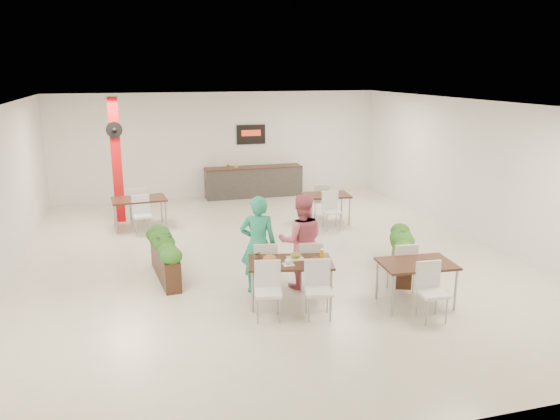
{
  "coord_description": "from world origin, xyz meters",
  "views": [
    {
      "loc": [
        -2.67,
        -10.61,
        3.86
      ],
      "look_at": [
        0.19,
        -0.32,
        1.1
      ],
      "focal_mm": 35.0,
      "sensor_mm": 36.0,
      "label": 1
    }
  ],
  "objects_px": {
    "side_table_b": "(326,199)",
    "side_table_c": "(416,270)",
    "red_column": "(117,159)",
    "planter_right": "(402,250)",
    "side_table_a": "(139,203)",
    "diner_man": "(258,244)",
    "planter_left": "(165,254)",
    "diner_woman": "(301,241)",
    "main_table": "(290,268)",
    "service_counter": "(254,181)"
  },
  "relations": [
    {
      "from": "diner_man",
      "to": "side_table_b",
      "type": "xyz_separation_m",
      "value": [
        2.71,
        3.92,
        -0.25
      ]
    },
    {
      "from": "side_table_a",
      "to": "side_table_c",
      "type": "relative_size",
      "value": 1.0
    },
    {
      "from": "service_counter",
      "to": "planter_right",
      "type": "height_order",
      "value": "service_counter"
    },
    {
      "from": "planter_left",
      "to": "planter_right",
      "type": "height_order",
      "value": "planter_left"
    },
    {
      "from": "side_table_b",
      "to": "red_column",
      "type": "bearing_deg",
      "value": 168.19
    },
    {
      "from": "service_counter",
      "to": "main_table",
      "type": "height_order",
      "value": "service_counter"
    },
    {
      "from": "main_table",
      "to": "side_table_b",
      "type": "xyz_separation_m",
      "value": [
        2.32,
        4.58,
        -0.01
      ]
    },
    {
      "from": "diner_woman",
      "to": "side_table_b",
      "type": "bearing_deg",
      "value": -104.01
    },
    {
      "from": "side_table_a",
      "to": "side_table_c",
      "type": "xyz_separation_m",
      "value": [
        4.33,
        -6.03,
        -0.01
      ]
    },
    {
      "from": "diner_man",
      "to": "diner_woman",
      "type": "distance_m",
      "value": 0.8
    },
    {
      "from": "diner_woman",
      "to": "planter_right",
      "type": "bearing_deg",
      "value": -165.41
    },
    {
      "from": "diner_man",
      "to": "planter_left",
      "type": "relative_size",
      "value": 0.98
    },
    {
      "from": "diner_woman",
      "to": "side_table_a",
      "type": "bearing_deg",
      "value": -48.19
    },
    {
      "from": "diner_man",
      "to": "planter_right",
      "type": "distance_m",
      "value": 2.9
    },
    {
      "from": "service_counter",
      "to": "planter_left",
      "type": "bearing_deg",
      "value": -116.6
    },
    {
      "from": "planter_right",
      "to": "side_table_b",
      "type": "height_order",
      "value": "side_table_b"
    },
    {
      "from": "red_column",
      "to": "main_table",
      "type": "height_order",
      "value": "red_column"
    },
    {
      "from": "planter_right",
      "to": "side_table_c",
      "type": "bearing_deg",
      "value": -108.63
    },
    {
      "from": "side_table_b",
      "to": "diner_man",
      "type": "bearing_deg",
      "value": -119.28
    },
    {
      "from": "planter_right",
      "to": "side_table_b",
      "type": "xyz_separation_m",
      "value": [
        -0.16,
        3.83,
        0.15
      ]
    },
    {
      "from": "main_table",
      "to": "diner_man",
      "type": "xyz_separation_m",
      "value": [
        -0.39,
        0.65,
        0.24
      ]
    },
    {
      "from": "planter_right",
      "to": "side_table_a",
      "type": "bearing_deg",
      "value": 135.88
    },
    {
      "from": "service_counter",
      "to": "planter_right",
      "type": "relative_size",
      "value": 1.83
    },
    {
      "from": "planter_right",
      "to": "side_table_a",
      "type": "relative_size",
      "value": 0.99
    },
    {
      "from": "red_column",
      "to": "diner_man",
      "type": "bearing_deg",
      "value": -66.4
    },
    {
      "from": "planter_left",
      "to": "planter_right",
      "type": "bearing_deg",
      "value": -12.32
    },
    {
      "from": "planter_right",
      "to": "side_table_c",
      "type": "relative_size",
      "value": 1.0
    },
    {
      "from": "red_column",
      "to": "diner_man",
      "type": "distance_m",
      "value": 6.05
    },
    {
      "from": "diner_woman",
      "to": "side_table_c",
      "type": "distance_m",
      "value": 2.07
    },
    {
      "from": "red_column",
      "to": "side_table_a",
      "type": "height_order",
      "value": "red_column"
    },
    {
      "from": "planter_left",
      "to": "side_table_a",
      "type": "distance_m",
      "value": 3.71
    },
    {
      "from": "side_table_c",
      "to": "planter_left",
      "type": "bearing_deg",
      "value": 153.36
    },
    {
      "from": "red_column",
      "to": "side_table_b",
      "type": "distance_m",
      "value": 5.45
    },
    {
      "from": "red_column",
      "to": "service_counter",
      "type": "xyz_separation_m",
      "value": [
        4.0,
        1.86,
        -1.15
      ]
    },
    {
      "from": "red_column",
      "to": "side_table_a",
      "type": "distance_m",
      "value": 1.34
    },
    {
      "from": "red_column",
      "to": "planter_left",
      "type": "xyz_separation_m",
      "value": [
        0.84,
        -4.44,
        -1.15
      ]
    },
    {
      "from": "side_table_b",
      "to": "side_table_c",
      "type": "distance_m",
      "value": 5.21
    },
    {
      "from": "side_table_a",
      "to": "side_table_c",
      "type": "distance_m",
      "value": 7.42
    },
    {
      "from": "diner_woman",
      "to": "side_table_a",
      "type": "xyz_separation_m",
      "value": [
        -2.73,
        4.75,
        -0.23
      ]
    },
    {
      "from": "service_counter",
      "to": "side_table_c",
      "type": "xyz_separation_m",
      "value": [
        0.81,
        -8.64,
        0.13
      ]
    },
    {
      "from": "red_column",
      "to": "planter_right",
      "type": "height_order",
      "value": "red_column"
    },
    {
      "from": "red_column",
      "to": "planter_left",
      "type": "bearing_deg",
      "value": -79.25
    },
    {
      "from": "side_table_a",
      "to": "diner_woman",
      "type": "bearing_deg",
      "value": -64.56
    },
    {
      "from": "main_table",
      "to": "planter_left",
      "type": "height_order",
      "value": "planter_left"
    },
    {
      "from": "main_table",
      "to": "diner_woman",
      "type": "xyz_separation_m",
      "value": [
        0.41,
        0.65,
        0.23
      ]
    },
    {
      "from": "main_table",
      "to": "side_table_c",
      "type": "xyz_separation_m",
      "value": [
        2.02,
        -0.62,
        -0.01
      ]
    },
    {
      "from": "side_table_a",
      "to": "planter_left",
      "type": "bearing_deg",
      "value": -88.75
    },
    {
      "from": "planter_left",
      "to": "side_table_b",
      "type": "xyz_separation_m",
      "value": [
        4.27,
        2.86,
        0.13
      ]
    },
    {
      "from": "side_table_a",
      "to": "planter_right",
      "type": "bearing_deg",
      "value": -48.56
    },
    {
      "from": "side_table_c",
      "to": "service_counter",
      "type": "bearing_deg",
      "value": 99.27
    }
  ]
}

